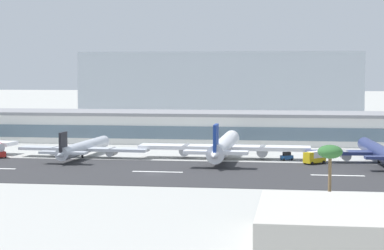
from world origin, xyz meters
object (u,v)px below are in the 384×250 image
(terminal_building, at_px, (179,127))
(distant_hotel_block, at_px, (220,84))
(service_baggage_tug_2, at_px, (287,156))
(airliner_gold_tail_gate_3, at_px, (379,152))
(airliner_navy_tail_gate_2, at_px, (224,147))
(service_box_truck_0, at_px, (314,157))
(palm_tree_2, at_px, (330,154))
(airliner_black_tail_gate_1, at_px, (83,148))

(terminal_building, xyz_separation_m, distant_hotel_block, (-0.42, 135.70, 11.53))
(distant_hotel_block, relative_size, service_baggage_tug_2, 40.21)
(distant_hotel_block, distance_m, airliner_gold_tail_gate_3, 193.84)
(terminal_building, distance_m, airliner_navy_tail_gate_2, 49.53)
(service_box_truck_0, distance_m, palm_tree_2, 68.47)
(service_baggage_tug_2, bearing_deg, service_box_truck_0, 111.94)
(distant_hotel_block, relative_size, airliner_black_tail_gate_1, 3.64)
(airliner_navy_tail_gate_2, relative_size, service_box_truck_0, 8.62)
(service_box_truck_0, distance_m, service_baggage_tug_2, 10.09)
(airliner_gold_tail_gate_3, distance_m, service_box_truck_0, 16.97)
(distant_hotel_block, bearing_deg, palm_tree_2, -80.14)
(airliner_navy_tail_gate_2, height_order, service_baggage_tug_2, airliner_navy_tail_gate_2)
(terminal_building, xyz_separation_m, airliner_gold_tail_gate_3, (59.68, -48.08, -2.19))
(airliner_navy_tail_gate_2, bearing_deg, service_baggage_tug_2, -89.50)
(service_box_truck_0, bearing_deg, distant_hotel_block, -122.89)
(terminal_building, distance_m, palm_tree_2, 128.40)
(airliner_black_tail_gate_1, distance_m, service_baggage_tug_2, 55.14)
(airliner_black_tail_gate_1, relative_size, service_box_truck_0, 6.60)
(terminal_building, bearing_deg, service_box_truck_0, -50.48)
(airliner_black_tail_gate_1, height_order, airliner_gold_tail_gate_3, airliner_gold_tail_gate_3)
(airliner_black_tail_gate_1, bearing_deg, palm_tree_2, -136.32)
(airliner_black_tail_gate_1, distance_m, airliner_gold_tail_gate_3, 78.46)
(palm_tree_2, bearing_deg, airliner_gold_tail_gate_3, 77.86)
(airliner_black_tail_gate_1, distance_m, airliner_navy_tail_gate_2, 38.37)
(airliner_navy_tail_gate_2, distance_m, palm_tree_2, 79.20)
(airliner_black_tail_gate_1, height_order, palm_tree_2, palm_tree_2)
(terminal_building, bearing_deg, airliner_black_tail_gate_1, -111.44)
(airliner_black_tail_gate_1, bearing_deg, distant_hotel_block, -2.91)
(airliner_black_tail_gate_1, height_order, service_baggage_tug_2, airliner_black_tail_gate_1)
(airliner_gold_tail_gate_3, relative_size, service_box_truck_0, 7.20)
(palm_tree_2, bearing_deg, airliner_navy_tail_gate_2, 108.16)
(service_baggage_tug_2, bearing_deg, distant_hotel_block, -101.11)
(distant_hotel_block, height_order, palm_tree_2, distant_hotel_block)
(service_baggage_tug_2, bearing_deg, airliner_black_tail_gate_1, -20.02)
(service_baggage_tug_2, bearing_deg, terminal_building, -73.91)
(distant_hotel_block, height_order, service_box_truck_0, distant_hotel_block)
(airliner_gold_tail_gate_3, bearing_deg, airliner_black_tail_gate_1, 84.87)
(palm_tree_2, bearing_deg, distant_hotel_block, 99.86)
(airliner_navy_tail_gate_2, bearing_deg, terminal_building, 23.25)
(airliner_navy_tail_gate_2, relative_size, palm_tree_2, 4.36)
(distant_hotel_block, bearing_deg, service_box_truck_0, -76.91)
(palm_tree_2, bearing_deg, service_box_truck_0, 90.65)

